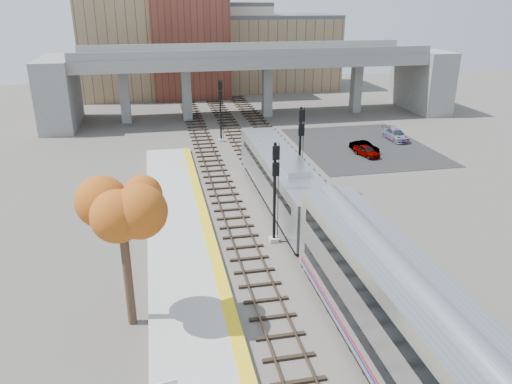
{
  "coord_description": "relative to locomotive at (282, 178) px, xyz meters",
  "views": [
    {
      "loc": [
        -8.45,
        -21.97,
        15.56
      ],
      "look_at": [
        -1.7,
        10.54,
        2.5
      ],
      "focal_mm": 35.0,
      "sensor_mm": 36.0,
      "label": 1
    }
  ],
  "objects": [
    {
      "name": "tree",
      "position": [
        -11.3,
        -13.46,
        3.9
      ],
      "size": [
        3.6,
        3.6,
        8.33
      ],
      "color": "#382619",
      "rests_on": "ground"
    },
    {
      "name": "locomotive",
      "position": [
        0.0,
        0.0,
        0.0
      ],
      "size": [
        3.02,
        19.05,
        4.1
      ],
      "color": "#A8AAB2",
      "rests_on": "ground"
    },
    {
      "name": "signal_mast_near",
      "position": [
        -2.1,
        -6.21,
        1.17
      ],
      "size": [
        0.6,
        0.64,
        6.97
      ],
      "color": "#9E9E99",
      "rests_on": "ground"
    },
    {
      "name": "overpass",
      "position": [
        3.92,
        31.38,
        3.53
      ],
      "size": [
        54.0,
        12.0,
        9.5
      ],
      "color": "slate",
      "rests_on": "ground"
    },
    {
      "name": "platform",
      "position": [
        -8.25,
        -13.62,
        -2.1
      ],
      "size": [
        4.5,
        60.0,
        0.35
      ],
      "primitive_type": "cube",
      "color": "#9E9E99",
      "rests_on": "ground"
    },
    {
      "name": "parking_lot",
      "position": [
        13.0,
        14.38,
        -2.26
      ],
      "size": [
        14.0,
        18.0,
        0.04
      ],
      "primitive_type": "cube",
      "color": "black",
      "rests_on": "ground"
    },
    {
      "name": "car_a",
      "position": [
        11.9,
        10.7,
        -1.68
      ],
      "size": [
        2.18,
        3.5,
        1.11
      ],
      "primitive_type": "imported",
      "rotation": [
        0.0,
        0.0,
        0.29
      ],
      "color": "#99999E",
      "rests_on": "parking_lot"
    },
    {
      "name": "tracks",
      "position": [
        -0.07,
        -1.12,
        -2.2
      ],
      "size": [
        10.7,
        95.0,
        0.25
      ],
      "color": "black",
      "rests_on": "ground"
    },
    {
      "name": "car_c",
      "position": [
        17.74,
        15.93,
        -1.61
      ],
      "size": [
        1.81,
        4.33,
        1.25
      ],
      "primitive_type": "imported",
      "rotation": [
        0.0,
        0.0,
        0.01
      ],
      "color": "#99999E",
      "rests_on": "parking_lot"
    },
    {
      "name": "signal_mast_far",
      "position": [
        -2.1,
        19.4,
        1.21
      ],
      "size": [
        0.6,
        0.64,
        7.03
      ],
      "color": "#9E9E99",
      "rests_on": "ground"
    },
    {
      "name": "car_b",
      "position": [
        12.26,
        12.18,
        -1.69
      ],
      "size": [
        2.52,
        3.52,
        1.1
      ],
      "primitive_type": "imported",
      "rotation": [
        0.0,
        0.0,
        0.46
      ],
      "color": "#99999E",
      "rests_on": "parking_lot"
    },
    {
      "name": "signal_mast_mid",
      "position": [
        2.0,
        1.9,
        1.46
      ],
      "size": [
        0.6,
        0.64,
        7.4
      ],
      "color": "#9E9E99",
      "rests_on": "ground"
    },
    {
      "name": "yellow_strip",
      "position": [
        -6.35,
        -13.62,
        -1.92
      ],
      "size": [
        0.7,
        60.0,
        0.01
      ],
      "primitive_type": "cube",
      "color": "yellow",
      "rests_on": "platform"
    },
    {
      "name": "coach",
      "position": [
        -0.0,
        -22.61,
        0.52
      ],
      "size": [
        3.03,
        25.0,
        5.0
      ],
      "color": "#A8AAB2",
      "rests_on": "ground"
    },
    {
      "name": "buildings_far",
      "position": [
        0.26,
        52.95,
        5.6
      ],
      "size": [
        43.0,
        21.0,
        20.6
      ],
      "color": "#907653",
      "rests_on": "ground"
    },
    {
      "name": "ground",
      "position": [
        -1.0,
        -13.62,
        -2.28
      ],
      "size": [
        160.0,
        160.0,
        0.0
      ],
      "primitive_type": "plane",
      "color": "#47423D",
      "rests_on": "ground"
    }
  ]
}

